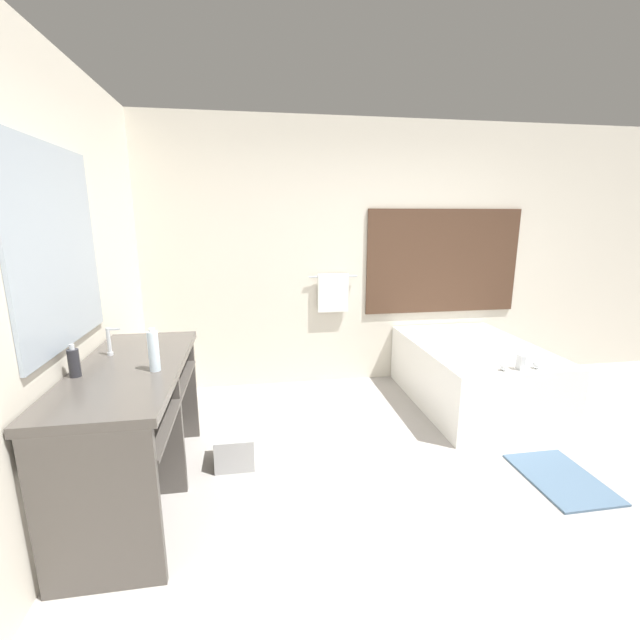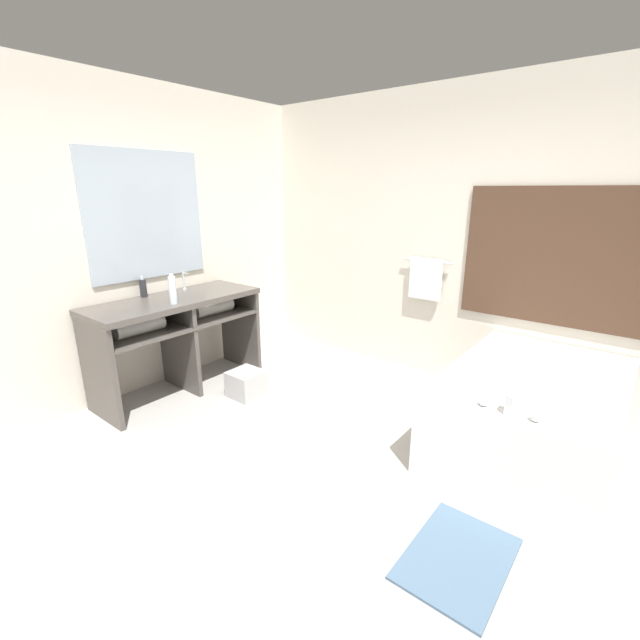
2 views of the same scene
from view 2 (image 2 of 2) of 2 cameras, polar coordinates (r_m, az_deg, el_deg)
The scene contains 10 objects.
ground_plane at distance 2.83m, azimuth -1.88°, elevation -22.59°, with size 16.00×16.00×0.00m, color #A8A39E.
wall_back_with_blinds at distance 4.15m, azimuth 18.91°, elevation 9.79°, with size 7.40×0.13×2.70m.
wall_left_with_mirror at distance 4.04m, azimuth -27.23°, elevation 8.77°, with size 0.08×7.40×2.70m.
vanity_counter at distance 4.08m, azimuth -18.32°, elevation -0.36°, with size 0.61×1.51×0.88m.
sink_faucet at distance 4.25m, azimuth -17.66°, elevation 4.90°, with size 0.09×0.04×0.18m.
bathtub at distance 3.44m, azimuth 26.41°, elevation -10.49°, with size 1.08×1.57×0.70m.
water_bottle_1 at distance 3.78m, azimuth -19.06°, elevation 3.83°, with size 0.06×0.06×0.25m.
soap_dispenser at distance 4.13m, azimuth -22.52°, elevation 3.98°, with size 0.06×0.06×0.19m.
waste_bin at distance 3.98m, azimuth -9.83°, elevation -8.34°, with size 0.28×0.28×0.24m.
bath_mat at distance 2.59m, azimuth 17.87°, elevation -27.99°, with size 0.46×0.66×0.02m.
Camera 2 is at (1.42, -1.65, 1.81)m, focal length 24.00 mm.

